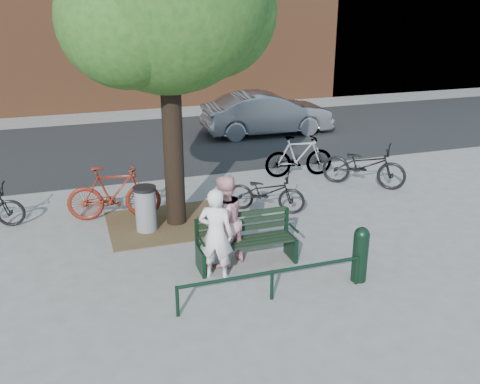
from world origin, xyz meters
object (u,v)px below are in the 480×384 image
object	(u,v)px
person_left	(216,234)
person_right	(224,221)
bollard	(360,252)
bicycle_c	(266,192)
park_bench	(245,238)
litter_bin	(146,209)
parked_car	(267,113)

from	to	relation	value
person_left	person_right	distance (m)	0.48
bollard	bicycle_c	bearing A→B (deg)	96.91
park_bench	bollard	distance (m)	1.99
person_right	litter_bin	xyz separation A→B (m)	(-1.08, 1.85, -0.35)
person_left	bicycle_c	xyz separation A→B (m)	(1.83, 2.45, -0.35)
person_left	litter_bin	xyz separation A→B (m)	(-0.82, 2.25, -0.32)
litter_bin	bicycle_c	distance (m)	2.66
person_right	bicycle_c	distance (m)	2.61
bollard	parked_car	size ratio (longest dim) A/B	0.22
litter_bin	parked_car	size ratio (longest dim) A/B	0.22
person_left	bicycle_c	size ratio (longest dim) A/B	0.93
bollard	litter_bin	distance (m)	4.35
bollard	parked_car	xyz separation A→B (m)	(2.07, 9.67, 0.19)
park_bench	litter_bin	xyz separation A→B (m)	(-1.45, 1.92, -0.00)
parked_car	litter_bin	bearing A→B (deg)	143.50
litter_bin	park_bench	bearing A→B (deg)	-52.92
bollard	person_right	bearing A→B (deg)	147.60
bollard	park_bench	bearing A→B (deg)	143.59
bollard	litter_bin	size ratio (longest dim) A/B	1.03
bicycle_c	parked_car	xyz separation A→B (m)	(2.47, 6.37, 0.26)
bicycle_c	parked_car	world-z (taller)	parked_car
person_left	person_right	world-z (taller)	person_right
bollard	litter_bin	xyz separation A→B (m)	(-3.05, 3.10, -0.04)
park_bench	bicycle_c	bearing A→B (deg)	60.51
person_left	parked_car	size ratio (longest dim) A/B	0.37
park_bench	parked_car	world-z (taller)	parked_car
park_bench	bollard	world-z (taller)	park_bench
park_bench	litter_bin	distance (m)	2.41
parked_car	bicycle_c	bearing A→B (deg)	160.25
park_bench	bollard	xyz separation A→B (m)	(1.60, -1.18, 0.04)
park_bench	bicycle_c	world-z (taller)	park_bench
park_bench	person_left	world-z (taller)	person_left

